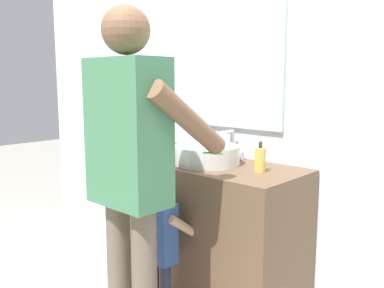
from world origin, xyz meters
name	(u,v)px	position (x,y,z in m)	size (l,w,h in m)	color
back_wall	(242,79)	(0.00, 0.62, 1.35)	(4.40, 0.10, 2.70)	silver
vanity_cabinet	(209,232)	(0.00, 0.30, 0.43)	(1.13, 0.54, 0.85)	brown
sink_basin	(207,155)	(0.00, 0.28, 0.91)	(0.39, 0.39, 0.11)	silver
faucet	(231,146)	(0.00, 0.51, 0.93)	(0.18, 0.14, 0.18)	#B7BABF
toothbrush_cup	(173,149)	(-0.31, 0.30, 0.91)	(0.07, 0.07, 0.21)	#4C8EB2
soap_bottle	(260,160)	(0.35, 0.31, 0.92)	(0.06, 0.06, 0.16)	gold
child_toddler	(160,240)	(0.00, -0.10, 0.49)	(0.25, 0.25, 0.82)	#2D334C
adult_parent	(132,154)	(0.08, -0.35, 1.00)	(0.52, 0.55, 1.67)	#6B5B4C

